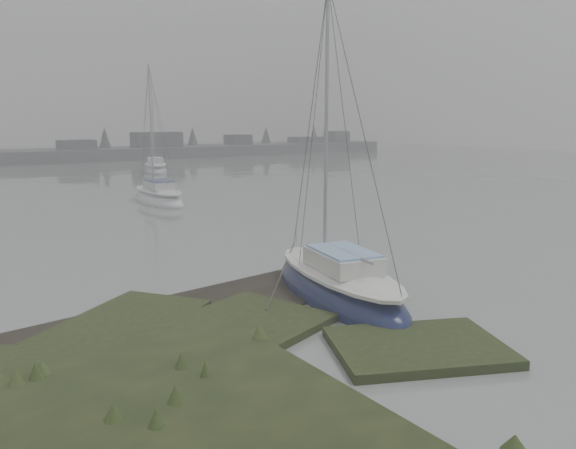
# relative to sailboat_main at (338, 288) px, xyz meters

# --- Properties ---
(ground) EXTENTS (160.00, 160.00, 0.00)m
(ground) POSITION_rel_sailboat_main_xyz_m (-1.50, 26.74, -0.28)
(ground) COLOR slate
(ground) RESTS_ON ground
(far_shoreline) EXTENTS (60.00, 8.00, 4.15)m
(far_shoreline) POSITION_rel_sailboat_main_xyz_m (25.35, 58.64, 0.57)
(far_shoreline) COLOR #4C4F51
(far_shoreline) RESTS_ON ground
(sailboat_main) EXTENTS (3.38, 6.65, 8.96)m
(sailboat_main) POSITION_rel_sailboat_main_xyz_m (0.00, 0.00, 0.00)
(sailboat_main) COLOR #131A3E
(sailboat_main) RESTS_ON ground
(sailboat_white) EXTENTS (2.24, 6.15, 8.58)m
(sailboat_white) POSITION_rel_sailboat_main_xyz_m (3.04, 19.87, -0.01)
(sailboat_white) COLOR silver
(sailboat_white) RESTS_ON ground
(sailboat_far_b) EXTENTS (3.88, 6.57, 8.81)m
(sailboat_far_b) POSITION_rel_sailboat_main_xyz_m (10.57, 38.86, -0.00)
(sailboat_far_b) COLOR silver
(sailboat_far_b) RESTS_ON ground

